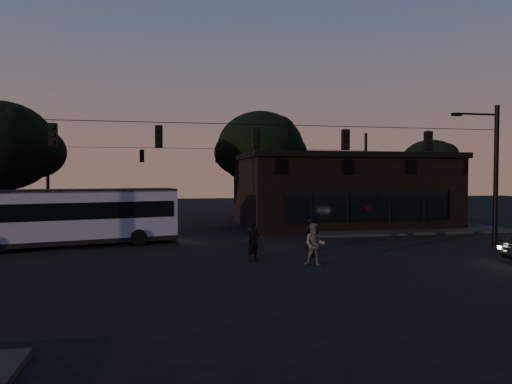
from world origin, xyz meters
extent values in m
plane|color=black|center=(0.00, 0.00, 0.00)|extent=(120.00, 120.00, 0.00)
cube|color=black|center=(12.00, 14.00, 0.07)|extent=(14.00, 10.00, 0.15)
cube|color=black|center=(-14.00, 14.00, 0.07)|extent=(14.00, 10.00, 0.15)
cube|color=black|center=(9.00, 16.00, 2.50)|extent=(15.00, 10.00, 5.00)
cube|color=black|center=(9.00, 16.00, 5.20)|extent=(15.40, 10.40, 0.40)
cube|color=black|center=(9.00, 10.88, 1.80)|extent=(11.50, 0.18, 2.00)
cylinder|color=black|center=(4.00, 22.00, 2.00)|extent=(0.44, 0.44, 4.00)
ellipsoid|color=black|center=(4.00, 22.00, 6.20)|extent=(7.60, 7.60, 6.46)
cylinder|color=black|center=(18.00, 18.00, 1.50)|extent=(0.44, 0.44, 3.00)
ellipsoid|color=black|center=(18.00, 18.00, 4.65)|extent=(5.20, 5.20, 4.42)
cylinder|color=black|center=(-14.00, 13.00, 1.80)|extent=(0.44, 0.44, 3.60)
ellipsoid|color=black|center=(-14.00, 13.00, 5.58)|extent=(6.40, 6.40, 5.44)
cylinder|color=black|center=(13.00, 4.00, 3.75)|extent=(0.24, 0.24, 7.50)
cylinder|color=black|center=(0.00, 4.00, 6.20)|extent=(26.00, 0.03, 0.03)
cube|color=black|center=(-9.00, 4.00, 5.55)|extent=(0.34, 0.30, 1.00)
cube|color=black|center=(-4.50, 4.00, 5.55)|extent=(0.34, 0.30, 1.00)
cube|color=black|center=(0.00, 4.00, 5.55)|extent=(0.34, 0.30, 1.00)
cube|color=black|center=(4.50, 4.00, 5.55)|extent=(0.34, 0.30, 1.00)
cube|color=black|center=(9.00, 4.00, 5.55)|extent=(0.34, 0.30, 1.00)
cylinder|color=black|center=(-13.00, 20.00, 3.75)|extent=(0.24, 0.24, 7.50)
cylinder|color=black|center=(13.00, 20.00, 3.75)|extent=(0.24, 0.24, 7.50)
cylinder|color=black|center=(0.00, 20.00, 6.00)|extent=(26.00, 0.03, 0.03)
cube|color=black|center=(-6.00, 20.00, 5.35)|extent=(0.34, 0.30, 1.00)
cube|color=black|center=(0.00, 20.00, 5.35)|extent=(0.34, 0.30, 1.00)
cube|color=black|center=(6.00, 20.00, 5.35)|extent=(0.34, 0.30, 1.00)
cube|color=#8F94B6|center=(-9.07, 8.53, 1.71)|extent=(11.01, 4.78, 2.54)
cube|color=black|center=(-9.07, 8.53, 1.95)|extent=(10.60, 4.72, 0.88)
cube|color=black|center=(-9.07, 8.53, 2.98)|extent=(11.01, 4.78, 0.15)
cube|color=black|center=(-9.07, 8.53, 0.34)|extent=(11.12, 4.86, 0.24)
cylinder|color=black|center=(-5.65, 8.06, 0.44)|extent=(0.91, 0.43, 0.88)
cylinder|color=black|center=(-6.20, 10.44, 0.44)|extent=(0.91, 0.43, 0.88)
imported|color=black|center=(-0.45, 2.36, 0.87)|extent=(0.75, 0.65, 1.74)
imported|color=#4F5049|center=(1.90, 0.95, 0.89)|extent=(1.08, 0.99, 1.79)
imported|color=black|center=(2.34, 2.76, 0.91)|extent=(1.15, 0.87, 1.82)
imported|color=black|center=(-0.29, 3.18, 0.77)|extent=(1.02, 0.61, 1.53)
camera|label=1|loc=(-4.26, -17.21, 3.76)|focal=32.00mm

